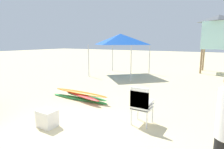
% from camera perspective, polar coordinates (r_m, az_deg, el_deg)
% --- Properties ---
extents(ground, '(80.00, 80.00, 0.00)m').
position_cam_1_polar(ground, '(4.53, -19.73, -18.62)').
color(ground, beige).
extents(stacked_plastic_chairs, '(0.48, 0.48, 1.02)m').
position_cam_1_polar(stacked_plastic_chairs, '(4.81, 8.91, -8.57)').
color(stacked_plastic_chairs, white).
rests_on(stacked_plastic_chairs, ground).
extents(surfboard_pile, '(2.56, 0.74, 0.32)m').
position_cam_1_polar(surfboard_pile, '(7.00, -9.51, -6.43)').
color(surfboard_pile, green).
rests_on(surfboard_pile, ground).
extents(popup_canopy, '(2.91, 2.91, 2.62)m').
position_cam_1_polar(popup_canopy, '(11.84, 2.60, 10.78)').
color(popup_canopy, '#B2B2B7').
rests_on(popup_canopy, ground).
extents(lifeguard_tower, '(1.98, 1.98, 3.89)m').
position_cam_1_polar(lifeguard_tower, '(14.57, 29.70, 11.30)').
color(lifeguard_tower, olive).
rests_on(lifeguard_tower, ground).
extents(cooler_box, '(0.46, 0.36, 0.43)m').
position_cam_1_polar(cooler_box, '(5.09, -19.28, -12.61)').
color(cooler_box, white).
rests_on(cooler_box, ground).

